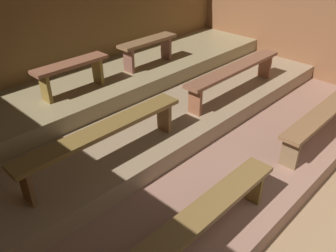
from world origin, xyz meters
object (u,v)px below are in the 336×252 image
Objects in this scene: bench_lower_left at (194,224)px; bench_middle_left at (104,133)px; bench_lower_right at (326,113)px; bench_upper_right at (148,46)px; bench_upper_left at (72,70)px; bench_middle_right at (235,72)px.

bench_middle_left is (0.13, 1.34, 0.23)m from bench_lower_left.
bench_lower_right is 2.76m from bench_upper_right.
bench_lower_left is 1.37m from bench_middle_left.
bench_upper_left is (-2.00, 2.66, 0.43)m from bench_lower_right.
bench_middle_left is 1.92× the size of bench_upper_left.
bench_lower_right is 3.36m from bench_upper_left.
bench_upper_right is (2.00, 2.66, 0.43)m from bench_lower_left.
bench_lower_right is 1.37m from bench_middle_right.
bench_middle_left reaches higher than bench_lower_left.
bench_upper_left is at bearing 126.98° from bench_lower_right.
bench_lower_left is 2.62m from bench_lower_right.
bench_upper_right reaches higher than bench_middle_right.
bench_upper_left is at bearing 76.93° from bench_lower_left.
bench_middle_left is 1.92× the size of bench_upper_right.
bench_middle_right is 2.30m from bench_upper_left.
bench_upper_right is (-0.48, 1.32, 0.20)m from bench_middle_right.
bench_lower_left is 1.97× the size of bench_upper_right.
bench_lower_right is 2.84m from bench_middle_left.
bench_lower_left is 1.03× the size of bench_middle_left.
bench_lower_right is at bearing -28.36° from bench_middle_left.
bench_lower_right is 1.97× the size of bench_upper_left.
bench_middle_right reaches higher than bench_lower_right.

